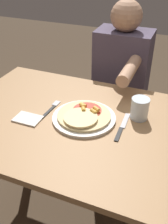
% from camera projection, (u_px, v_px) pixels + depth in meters
% --- Properties ---
extents(ground_plane, '(8.00, 8.00, 0.00)m').
position_uv_depth(ground_plane, '(81.00, 218.00, 1.64)').
color(ground_plane, '#423323').
extents(dining_table, '(1.25, 0.83, 0.75)m').
position_uv_depth(dining_table, '(80.00, 139.00, 1.29)').
color(dining_table, '#9E754C').
rests_on(dining_table, ground_plane).
extents(plate, '(0.30, 0.30, 0.01)m').
position_uv_depth(plate, '(84.00, 118.00, 1.23)').
color(plate, silver).
rests_on(plate, dining_table).
extents(pizza, '(0.25, 0.25, 0.04)m').
position_uv_depth(pizza, '(84.00, 115.00, 1.22)').
color(pizza, '#E0C689').
rests_on(pizza, plate).
extents(fork, '(0.03, 0.18, 0.00)m').
position_uv_depth(fork, '(51.00, 108.00, 1.31)').
color(fork, black).
rests_on(fork, dining_table).
extents(knife, '(0.03, 0.22, 0.00)m').
position_uv_depth(knife, '(122.00, 127.00, 1.18)').
color(knife, black).
rests_on(knife, dining_table).
extents(drinking_glass, '(0.08, 0.08, 0.10)m').
position_uv_depth(drinking_glass, '(140.00, 109.00, 1.22)').
color(drinking_glass, silver).
rests_on(drinking_glass, dining_table).
extents(napkin, '(0.13, 0.09, 0.01)m').
position_uv_depth(napkin, '(28.00, 119.00, 1.23)').
color(napkin, silver).
rests_on(napkin, dining_table).
extents(person_diner, '(0.35, 0.52, 1.18)m').
position_uv_depth(person_diner, '(121.00, 77.00, 1.76)').
color(person_diner, '#2D2D38').
rests_on(person_diner, ground_plane).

